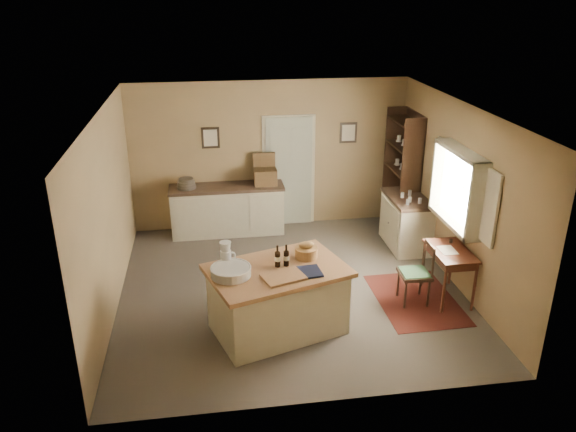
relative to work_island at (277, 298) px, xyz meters
name	(u,v)px	position (x,y,z in m)	size (l,w,h in m)	color
ground	(290,288)	(0.34, 1.05, -0.48)	(5.00, 5.00, 0.00)	brown
wall_back	(270,155)	(0.34, 3.55, 0.87)	(5.00, 0.10, 2.70)	#9A7C51
wall_front	(328,294)	(0.34, -1.45, 0.87)	(5.00, 0.10, 2.70)	#9A7C51
wall_left	(108,215)	(-2.16, 1.05, 0.87)	(0.10, 5.00, 2.70)	#9A7C51
wall_right	(458,196)	(2.84, 1.05, 0.87)	(0.10, 5.00, 2.70)	#9A7C51
ceiling	(291,109)	(0.34, 1.05, 2.22)	(5.00, 5.00, 0.00)	silver
door	(289,170)	(0.69, 3.52, 0.57)	(0.97, 0.06, 2.11)	#A2A38C
framed_prints	(281,135)	(0.54, 3.53, 1.24)	(2.82, 0.02, 0.38)	black
window	(460,188)	(2.76, 0.85, 1.07)	(0.25, 1.99, 1.12)	beige
work_island	(277,298)	(0.00, 0.00, 0.00)	(1.96, 1.58, 1.20)	beige
sideboard	(228,208)	(-0.47, 3.25, 0.00)	(2.04, 0.58, 1.18)	beige
rug	(416,299)	(2.09, 0.46, -0.48)	(1.10, 1.60, 0.01)	#43120E
writing_desk	(450,256)	(2.54, 0.46, 0.18)	(0.52, 0.85, 0.82)	#3D1C11
desk_chair	(414,274)	(2.02, 0.42, -0.04)	(0.41, 0.41, 0.89)	black
right_cabinet	(406,221)	(2.54, 2.24, -0.02)	(0.62, 1.12, 0.99)	beige
shelving_unit	(404,173)	(2.69, 2.94, 0.61)	(0.37, 0.99, 2.20)	black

